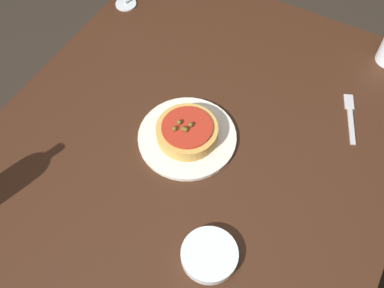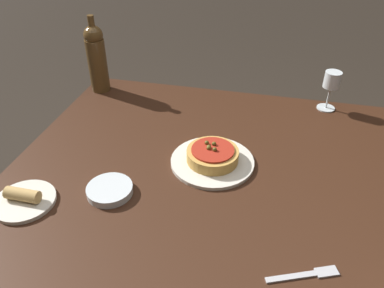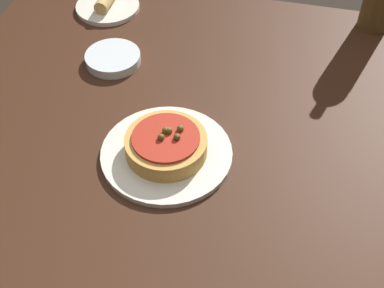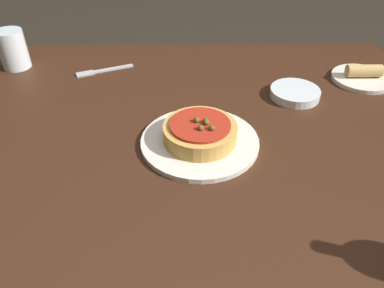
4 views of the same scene
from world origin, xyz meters
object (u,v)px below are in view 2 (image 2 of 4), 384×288
dining_table (212,190)px  wine_bottle (97,57)px  side_bowl (110,190)px  side_plate (24,199)px  wine_glass (332,83)px  fork (307,275)px  pizza (213,155)px  dinner_plate (212,161)px

dining_table → wine_bottle: bearing=-36.9°
side_bowl → side_plate: (0.22, 0.09, 0.00)m
dining_table → side_bowl: bearing=33.4°
wine_glass → fork: 0.82m
dining_table → wine_glass: 0.63m
side_bowl → side_plate: side_plate is taller
pizza → wine_bottle: bearing=-35.4°
pizza → wine_glass: size_ratio=1.05×
pizza → wine_glass: wine_glass is taller
dinner_plate → side_bowl: 0.33m
wine_bottle → side_bowl: 0.69m
dinner_plate → wine_bottle: (0.56, -0.40, 0.14)m
dinner_plate → fork: 0.46m
dining_table → pizza: pizza is taller
fork → side_plate: (0.77, -0.06, 0.01)m
wine_bottle → side_plate: bearing=96.9°
fork → dinner_plate: bearing=106.1°
dining_table → fork: size_ratio=7.60×
dining_table → wine_bottle: 0.75m
wine_glass → side_plate: wine_glass is taller
pizza → side_bowl: pizza is taller
fork → side_plate: size_ratio=0.98×
dinner_plate → side_bowl: (0.26, 0.21, 0.01)m
wine_glass → side_plate: size_ratio=0.91×
wine_glass → side_bowl: (0.64, 0.65, -0.10)m
dining_table → pizza: 0.12m
wine_glass → fork: (0.09, 0.81, -0.11)m
wine_bottle → side_bowl: size_ratio=2.39×
side_bowl → side_plate: size_ratio=0.78×
wine_bottle → fork: wine_bottle is taller
dining_table → dinner_plate: dinner_plate is taller
wine_glass → fork: wine_glass is taller
pizza → side_bowl: 0.33m
dinner_plate → wine_glass: (-0.38, -0.45, 0.11)m
side_bowl → wine_glass: bearing=-134.3°
dining_table → side_plate: side_plate is taller
dinner_plate → dining_table: bearing=105.0°
pizza → side_bowl: (0.26, 0.21, -0.02)m
pizza → wine_glass: bearing=-129.9°
side_bowl → side_plate: 0.24m
dining_table → fork: fork is taller
wine_bottle → side_bowl: (-0.30, 0.61, -0.13)m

